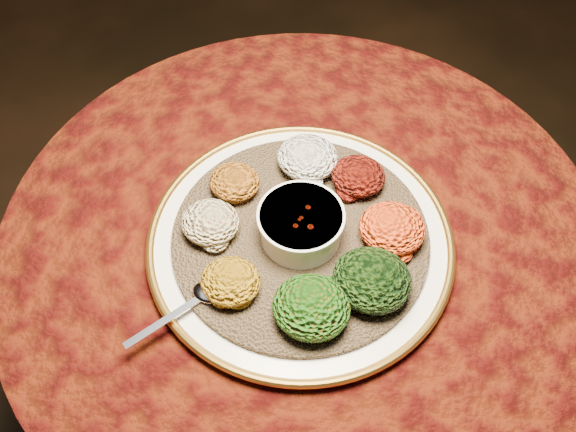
% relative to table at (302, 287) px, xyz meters
% --- Properties ---
extents(table, '(0.96, 0.96, 0.73)m').
position_rel_table_xyz_m(table, '(0.00, 0.00, 0.00)').
color(table, black).
rests_on(table, ground).
extents(platter, '(0.55, 0.55, 0.02)m').
position_rel_table_xyz_m(platter, '(0.00, -0.03, 0.19)').
color(platter, white).
rests_on(platter, table).
extents(injera, '(0.51, 0.51, 0.01)m').
position_rel_table_xyz_m(injera, '(0.00, -0.03, 0.20)').
color(injera, brown).
rests_on(injera, platter).
extents(stew_bowl, '(0.13, 0.13, 0.05)m').
position_rel_table_xyz_m(stew_bowl, '(0.00, -0.03, 0.24)').
color(stew_bowl, white).
rests_on(stew_bowl, injera).
extents(spoon, '(0.10, 0.13, 0.01)m').
position_rel_table_xyz_m(spoon, '(-0.10, -0.17, 0.21)').
color(spoon, silver).
rests_on(spoon, injera).
extents(portion_ayib, '(0.10, 0.09, 0.05)m').
position_rel_table_xyz_m(portion_ayib, '(-0.03, 0.10, 0.23)').
color(portion_ayib, white).
rests_on(portion_ayib, injera).
extents(portion_kitfo, '(0.09, 0.08, 0.04)m').
position_rel_table_xyz_m(portion_kitfo, '(0.06, 0.10, 0.23)').
color(portion_kitfo, black).
rests_on(portion_kitfo, injera).
extents(portion_tikil, '(0.10, 0.09, 0.05)m').
position_rel_table_xyz_m(portion_tikil, '(0.13, 0.01, 0.23)').
color(portion_tikil, '#AD690E').
rests_on(portion_tikil, injera).
extents(portion_gomen, '(0.11, 0.11, 0.05)m').
position_rel_table_xyz_m(portion_gomen, '(0.13, -0.08, 0.23)').
color(portion_gomen, black).
rests_on(portion_gomen, injera).
extents(portion_mixveg, '(0.11, 0.10, 0.05)m').
position_rel_table_xyz_m(portion_mixveg, '(0.06, -0.15, 0.23)').
color(portion_mixveg, '#A12F0A').
rests_on(portion_mixveg, injera).
extents(portion_kik, '(0.09, 0.08, 0.04)m').
position_rel_table_xyz_m(portion_kik, '(-0.06, -0.15, 0.23)').
color(portion_kik, '#A96D0E').
rests_on(portion_kik, injera).
extents(portion_timatim, '(0.09, 0.08, 0.04)m').
position_rel_table_xyz_m(portion_timatim, '(-0.13, -0.06, 0.23)').
color(portion_timatim, maroon).
rests_on(portion_timatim, injera).
extents(portion_shiro, '(0.08, 0.08, 0.04)m').
position_rel_table_xyz_m(portion_shiro, '(-0.12, 0.02, 0.23)').
color(portion_shiro, '#A25613').
rests_on(portion_shiro, injera).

